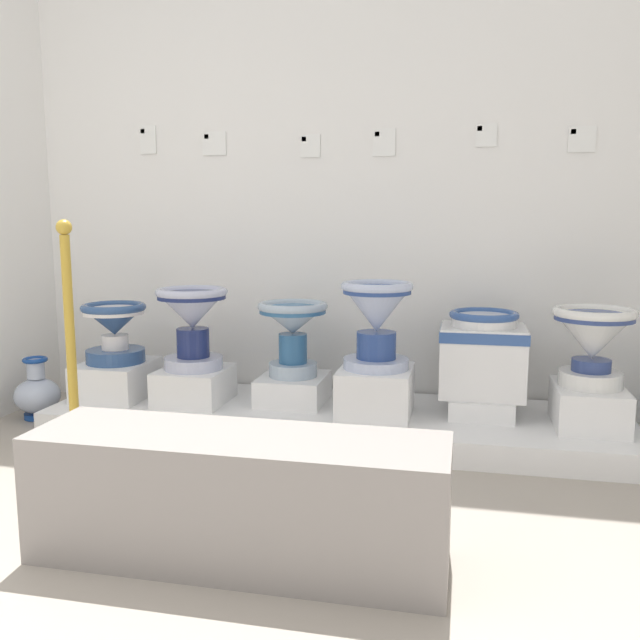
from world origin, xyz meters
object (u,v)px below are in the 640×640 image
(antique_toilet_leftmost, at_px, (114,326))
(info_placard_third, at_px, (310,146))
(info_placard_first, at_px, (148,139))
(decorative_vase_spare, at_px, (37,394))
(antique_toilet_pale_glazed, at_px, (192,316))
(plinth_block_tall_cobalt, at_px, (481,403))
(plinth_block_slender_white, at_px, (376,392))
(antique_toilet_tall_cobalt, at_px, (483,351))
(antique_toilet_central_ornate, at_px, (293,326))
(plinth_block_central_ornate, at_px, (293,389))
(stanchion_post_near_left, at_px, (74,397))
(info_placard_fifth, at_px, (486,135))
(plinth_block_squat_floral, at_px, (589,406))
(info_placard_fourth, at_px, (384,142))
(info_placard_second, at_px, (214,143))
(antique_toilet_squat_floral, at_px, (593,338))
(museum_bench, at_px, (238,497))
(plinth_block_leftmost, at_px, (117,379))
(info_placard_sixth, at_px, (582,139))
(plinth_block_pale_glazed, at_px, (194,385))
(antique_toilet_slender_white, at_px, (377,315))

(antique_toilet_leftmost, bearing_deg, info_placard_third, 23.64)
(info_placard_first, relative_size, decorative_vase_spare, 0.47)
(antique_toilet_pale_glazed, height_order, plinth_block_tall_cobalt, antique_toilet_pale_glazed)
(plinth_block_slender_white, distance_m, antique_toilet_tall_cobalt, 0.55)
(antique_toilet_central_ornate, xyz_separation_m, info_placard_third, (0.02, 0.32, 0.92))
(info_placard_third, bearing_deg, plinth_block_tall_cobalt, -18.92)
(plinth_block_central_ornate, height_order, stanchion_post_near_left, stanchion_post_near_left)
(info_placard_fifth, bearing_deg, plinth_block_squat_floral, -41.94)
(antique_toilet_leftmost, xyz_separation_m, info_placard_fifth, (1.86, 0.42, 0.97))
(antique_toilet_central_ornate, distance_m, info_placard_fourth, 1.06)
(antique_toilet_central_ornate, height_order, plinth_block_slender_white, antique_toilet_central_ornate)
(plinth_block_tall_cobalt, xyz_separation_m, stanchion_post_near_left, (-1.69, -0.78, 0.14))
(info_placard_third, distance_m, info_placard_fourth, 0.39)
(antique_toilet_central_ornate, bearing_deg, info_placard_second, 148.41)
(info_placard_first, xyz_separation_m, stanchion_post_near_left, (0.16, -1.10, -1.19))
(plinth_block_central_ornate, relative_size, plinth_block_squat_floral, 0.92)
(antique_toilet_squat_floral, xyz_separation_m, info_placard_first, (-2.32, 0.43, 0.96))
(antique_toilet_tall_cobalt, relative_size, info_placard_fifth, 3.60)
(plinth_block_squat_floral, relative_size, info_placard_first, 2.54)
(plinth_block_central_ornate, height_order, info_placard_first, info_placard_first)
(plinth_block_central_ornate, height_order, plinth_block_squat_floral, plinth_block_squat_floral)
(antique_toilet_pale_glazed, height_order, decorative_vase_spare, antique_toilet_pale_glazed)
(antique_toilet_tall_cobalt, relative_size, stanchion_post_near_left, 0.39)
(info_placard_third, bearing_deg, stanchion_post_near_left, -125.12)
(antique_toilet_central_ornate, distance_m, museum_bench, 1.42)
(antique_toilet_leftmost, relative_size, plinth_block_squat_floral, 0.84)
(plinth_block_squat_floral, distance_m, info_placard_second, 2.34)
(info_placard_fifth, bearing_deg, plinth_block_leftmost, -167.36)
(info_placard_third, bearing_deg, info_placard_sixth, 0.00)
(plinth_block_slender_white, relative_size, stanchion_post_near_left, 0.36)
(antique_toilet_leftmost, height_order, info_placard_third, info_placard_third)
(info_placard_third, xyz_separation_m, info_placard_sixth, (1.36, 0.00, 0.00))
(plinth_block_pale_glazed, height_order, antique_toilet_slender_white, antique_toilet_slender_white)
(plinth_block_slender_white, bearing_deg, info_placard_first, 161.38)
(plinth_block_slender_white, bearing_deg, plinth_block_pale_glazed, 178.07)
(info_placard_sixth, distance_m, museum_bench, 2.41)
(plinth_block_pale_glazed, bearing_deg, plinth_block_tall_cobalt, 4.42)
(plinth_block_leftmost, relative_size, antique_toilet_squat_floral, 1.11)
(info_placard_fourth, bearing_deg, info_placard_sixth, -0.00)
(plinth_block_tall_cobalt, xyz_separation_m, antique_toilet_squat_floral, (0.47, -0.12, 0.36))
(info_placard_third, bearing_deg, antique_toilet_pale_glazed, -140.31)
(plinth_block_slender_white, height_order, antique_toilet_slender_white, antique_toilet_slender_white)
(plinth_block_leftmost, bearing_deg, antique_toilet_central_ornate, 5.81)
(decorative_vase_spare, distance_m, museum_bench, 1.95)
(plinth_block_leftmost, bearing_deg, plinth_block_tall_cobalt, 3.12)
(antique_toilet_leftmost, distance_m, antique_toilet_central_ornate, 0.94)
(info_placard_sixth, bearing_deg, plinth_block_tall_cobalt, -144.43)
(info_placard_sixth, bearing_deg, antique_toilet_squat_floral, -86.17)
(plinth_block_pale_glazed, relative_size, plinth_block_slender_white, 0.96)
(antique_toilet_central_ornate, bearing_deg, plinth_block_tall_cobalt, 0.41)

